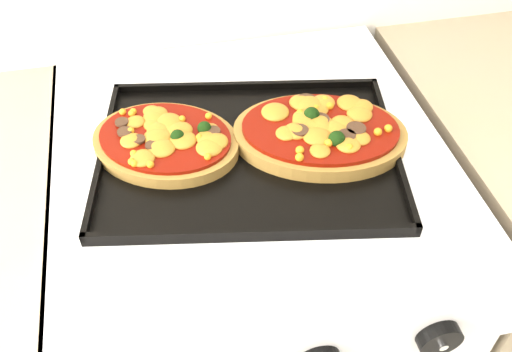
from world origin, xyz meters
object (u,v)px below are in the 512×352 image
object	(u,v)px
stove	(251,308)
pizza_right	(320,132)
baking_tray	(249,151)
pizza_left	(165,140)

from	to	relation	value
stove	pizza_right	distance (m)	0.49
baking_tray	pizza_left	xyz separation A→B (m)	(-0.12, 0.04, 0.01)
stove	baking_tray	bearing A→B (deg)	-104.66
pizza_left	pizza_right	world-z (taller)	pizza_right
stove	baking_tray	world-z (taller)	baking_tray
baking_tray	pizza_right	world-z (taller)	pizza_right
stove	pizza_left	distance (m)	0.50
stove	pizza_left	xyz separation A→B (m)	(-0.12, 0.01, 0.48)
baking_tray	pizza_right	bearing A→B (deg)	10.85
stove	pizza_right	xyz separation A→B (m)	(0.10, -0.02, 0.48)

